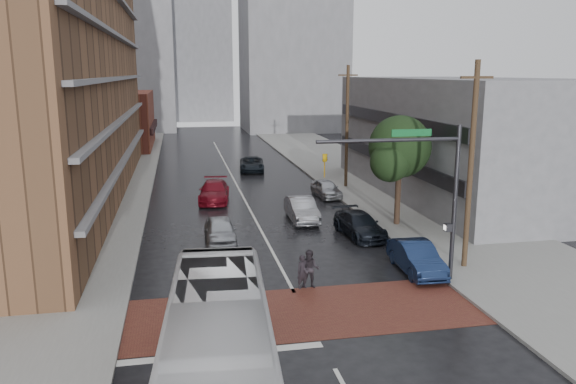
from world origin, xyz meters
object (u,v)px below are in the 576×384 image
object	(u,v)px
suv_travel	(252,164)
car_parked_near	(416,257)
pedestrian_b	(310,269)
transit_bus	(218,365)
car_parked_mid	(359,225)
car_travel_c	(214,191)
car_travel_a	(220,231)
car_travel_b	(302,209)
car_parked_far	(326,188)
pedestrian_a	(303,272)

from	to	relation	value
suv_travel	car_parked_near	world-z (taller)	car_parked_near
pedestrian_b	transit_bus	bearing A→B (deg)	-98.75
suv_travel	car_parked_mid	xyz separation A→B (m)	(3.32, -23.24, 0.00)
car_travel_c	car_parked_near	xyz separation A→B (m)	(8.55, -17.10, -0.02)
car_travel_c	car_parked_near	distance (m)	19.11
transit_bus	car_travel_a	world-z (taller)	transit_bus
pedestrian_b	suv_travel	xyz separation A→B (m)	(1.36, 30.55, -0.19)
car_travel_b	car_travel_a	bearing A→B (deg)	-144.51
car_travel_c	car_parked_mid	xyz separation A→B (m)	(7.76, -10.79, -0.06)
car_parked_far	suv_travel	bearing A→B (deg)	103.03
pedestrian_a	pedestrian_b	bearing A→B (deg)	-14.31
pedestrian_b	car_travel_a	size ratio (longest dim) A/B	0.41
pedestrian_a	car_travel_a	size ratio (longest dim) A/B	0.36
car_travel_b	car_parked_near	distance (m)	10.89
car_travel_b	car_parked_mid	size ratio (longest dim) A/B	0.97
suv_travel	pedestrian_a	bearing A→B (deg)	-86.65
car_parked_near	car_parked_mid	xyz separation A→B (m)	(-0.79, 6.31, -0.04)
car_travel_b	pedestrian_b	bearing A→B (deg)	-100.13
pedestrian_b	car_travel_b	size ratio (longest dim) A/B	0.38
car_travel_a	car_parked_mid	xyz separation A→B (m)	(8.12, -0.16, -0.04)
pedestrian_a	car_parked_near	distance (m)	5.89
car_travel_b	car_parked_mid	bearing A→B (deg)	-57.22
pedestrian_b	car_parked_near	bearing A→B (deg)	28.90
car_travel_c	suv_travel	size ratio (longest dim) A/B	1.05
car_parked_far	car_travel_a	bearing A→B (deg)	-135.54
pedestrian_a	car_travel_a	distance (m)	8.08
suv_travel	car_parked_near	bearing A→B (deg)	-75.56
pedestrian_b	car_parked_near	distance (m)	5.56
pedestrian_b	suv_travel	bearing A→B (deg)	105.99
pedestrian_b	pedestrian_a	bearing A→B (deg)	-161.46
pedestrian_b	car_travel_a	xyz separation A→B (m)	(-3.43, 7.46, -0.15)
pedestrian_a	car_parked_mid	xyz separation A→B (m)	(5.02, 7.31, -0.08)
car_travel_b	car_parked_far	world-z (taller)	car_travel_b
suv_travel	car_parked_far	bearing A→B (deg)	-65.41
pedestrian_a	car_parked_mid	bearing A→B (deg)	41.21
car_parked_near	suv_travel	bearing A→B (deg)	100.07
pedestrian_a	suv_travel	size ratio (longest dim) A/B	0.31
car_travel_c	car_travel_b	bearing A→B (deg)	-45.60
car_parked_near	car_parked_far	bearing A→B (deg)	92.10
transit_bus	car_travel_b	world-z (taller)	transit_bus
car_travel_a	car_parked_mid	world-z (taller)	car_travel_a
car_travel_c	car_parked_near	bearing A→B (deg)	-56.66
car_parked_far	car_travel_b	bearing A→B (deg)	-122.29
car_parked_far	car_parked_near	bearing A→B (deg)	-95.09
pedestrian_a	car_parked_mid	distance (m)	8.87
car_parked_near	car_parked_far	size ratio (longest dim) A/B	1.12
transit_bus	pedestrian_b	world-z (taller)	transit_bus
car_parked_mid	suv_travel	bearing A→B (deg)	92.56
pedestrian_a	car_parked_mid	size ratio (longest dim) A/B	0.33
car_parked_near	car_parked_far	world-z (taller)	car_parked_near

